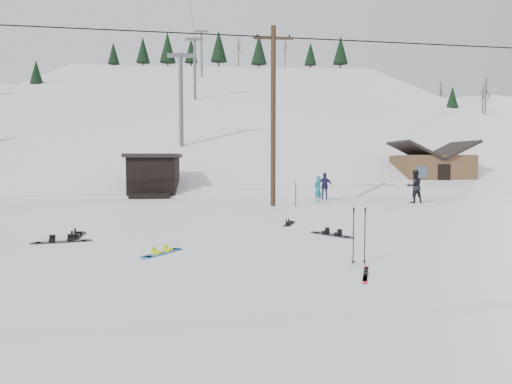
{
  "coord_description": "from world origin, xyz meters",
  "views": [
    {
      "loc": [
        -0.57,
        -9.03,
        2.33
      ],
      "look_at": [
        0.41,
        4.22,
        1.4
      ],
      "focal_mm": 32.0,
      "sensor_mm": 36.0,
      "label": 1
    }
  ],
  "objects": [
    {
      "name": "ridge_right",
      "position": [
        38.0,
        50.0,
        -11.0
      ],
      "size": [
        45.66,
        93.98,
        54.59
      ],
      "primitive_type": "cube",
      "rotation": [
        0.21,
        -0.05,
        -0.12
      ],
      "color": "white",
      "rests_on": "ground"
    },
    {
      "name": "ski_slope",
      "position": [
        0.0,
        55.0,
        -12.0
      ],
      "size": [
        60.0,
        85.24,
        65.97
      ],
      "primitive_type": "cube",
      "rotation": [
        0.31,
        0.0,
        0.0
      ],
      "color": "white",
      "rests_on": "ground"
    },
    {
      "name": "skier_teal",
      "position": [
        4.73,
        15.95,
        0.73
      ],
      "size": [
        0.64,
        0.6,
        1.46
      ],
      "primitive_type": "imported",
      "rotation": [
        0.0,
        0.0,
        3.8
      ],
      "color": "#0C817F",
      "rests_on": "ground"
    },
    {
      "name": "ski_poles",
      "position": [
        2.48,
        0.86,
        0.66
      ],
      "size": [
        0.35,
        0.09,
        1.28
      ],
      "color": "black",
      "rests_on": "ground"
    },
    {
      "name": "skier_pink",
      "position": [
        13.98,
        22.82,
        0.83
      ],
      "size": [
        1.21,
        0.9,
        1.66
      ],
      "primitive_type": "imported",
      "rotation": [
        0.0,
        0.0,
        3.44
      ],
      "color": "#F456A7",
      "rests_on": "ground"
    },
    {
      "name": "board_scatter_f",
      "position": [
        1.87,
        7.35,
        0.03
      ],
      "size": [
        0.64,
        1.34,
        0.1
      ],
      "rotation": [
        0.0,
        0.0,
        1.23
      ],
      "color": "black",
      "rests_on": "ground"
    },
    {
      "name": "board_scatter_b",
      "position": [
        -5.01,
        5.11,
        0.03
      ],
      "size": [
        0.49,
        1.7,
        0.12
      ],
      "rotation": [
        0.0,
        0.0,
        1.69
      ],
      "color": "black",
      "rests_on": "ground"
    },
    {
      "name": "hero_snowboard",
      "position": [
        -2.08,
        2.37,
        0.03
      ],
      "size": [
        0.91,
        1.24,
        0.1
      ],
      "rotation": [
        0.0,
        0.0,
        0.98
      ],
      "color": "#185BA0",
      "rests_on": "ground"
    },
    {
      "name": "ground",
      "position": [
        0.0,
        0.0,
        0.0
      ],
      "size": [
        200.0,
        200.0,
        0.0
      ],
      "primitive_type": "plane",
      "color": "white",
      "rests_on": "ground"
    },
    {
      "name": "hero_skis",
      "position": [
        2.33,
        -0.08,
        0.02
      ],
      "size": [
        0.56,
        1.41,
        0.08
      ],
      "rotation": [
        0.0,
        0.0,
        -0.33
      ],
      "color": "red",
      "rests_on": "ground"
    },
    {
      "name": "lift_tower_mid",
      "position": [
        -4.0,
        50.0,
        14.36
      ],
      "size": [
        2.2,
        0.36,
        8.0
      ],
      "color": "#595B60",
      "rests_on": "ski_slope"
    },
    {
      "name": "cabin",
      "position": [
        15.0,
        24.0,
        1.48
      ],
      "size": [
        5.39,
        4.4,
        3.77
      ],
      "color": "brown",
      "rests_on": "ground"
    },
    {
      "name": "lift_hut",
      "position": [
        -5.0,
        20.94,
        1.36
      ],
      "size": [
        3.4,
        4.1,
        2.75
      ],
      "color": "black",
      "rests_on": "ground"
    },
    {
      "name": "utility_pole",
      "position": [
        2.0,
        14.0,
        4.68
      ],
      "size": [
        2.0,
        0.26,
        9.0
      ],
      "color": "#3A2819",
      "rests_on": "ground"
    },
    {
      "name": "board_scatter_a",
      "position": [
        -5.15,
        4.16,
        0.03
      ],
      "size": [
        1.59,
        0.65,
        0.11
      ],
      "rotation": [
        0.0,
        0.0,
        0.26
      ],
      "color": "black",
      "rests_on": "ground"
    },
    {
      "name": "lift_tower_far",
      "position": [
        -4.0,
        70.0,
        20.86
      ],
      "size": [
        2.2,
        0.36,
        8.0
      ],
      "color": "#595B60",
      "rests_on": "ski_slope"
    },
    {
      "name": "board_scatter_d",
      "position": [
        2.81,
        4.78,
        0.03
      ],
      "size": [
        1.13,
        1.33,
        0.11
      ],
      "rotation": [
        0.0,
        0.0,
        -0.89
      ],
      "color": "black",
      "rests_on": "ground"
    },
    {
      "name": "lift_tower_near",
      "position": [
        -4.0,
        30.0,
        7.86
      ],
      "size": [
        2.2,
        0.36,
        8.0
      ],
      "color": "#595B60",
      "rests_on": "ski_slope"
    },
    {
      "name": "trail_sign",
      "position": [
        3.1,
        13.58,
        1.27
      ],
      "size": [
        0.5,
        0.09,
        1.85
      ],
      "color": "#595B60",
      "rests_on": "ground"
    },
    {
      "name": "skier_navy",
      "position": [
        5.52,
        17.68,
        0.79
      ],
      "size": [
        0.99,
        0.58,
        1.58
      ],
      "primitive_type": "imported",
      "rotation": [
        0.0,
        0.0,
        2.92
      ],
      "color": "#1F1C47",
      "rests_on": "ground"
    },
    {
      "name": "skier_dark",
      "position": [
        9.91,
        15.12,
        0.89
      ],
      "size": [
        0.89,
        0.71,
        1.78
      ],
      "primitive_type": "imported",
      "rotation": [
        0.0,
        0.0,
        3.18
      ],
      "color": "black",
      "rests_on": "ground"
    },
    {
      "name": "treeline_crest",
      "position": [
        0.0,
        86.0,
        0.0
      ],
      "size": [
        50.0,
        6.0,
        10.0
      ],
      "primitive_type": null,
      "color": "black",
      "rests_on": "ski_slope"
    }
  ]
}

